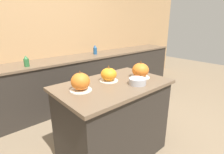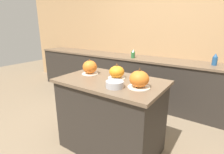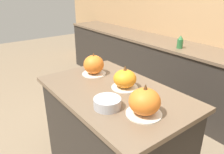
{
  "view_description": "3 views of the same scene",
  "coord_description": "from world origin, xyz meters",
  "px_view_note": "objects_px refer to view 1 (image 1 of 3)",
  "views": [
    {
      "loc": [
        -1.17,
        -1.3,
        1.54
      ],
      "look_at": [
        -0.01,
        0.01,
        0.97
      ],
      "focal_mm": 28.0,
      "sensor_mm": 36.0,
      "label": 1
    },
    {
      "loc": [
        1.08,
        -1.56,
        1.5
      ],
      "look_at": [
        0.02,
        -0.01,
        0.94
      ],
      "focal_mm": 28.0,
      "sensor_mm": 36.0,
      "label": 2
    },
    {
      "loc": [
        1.18,
        -0.91,
        1.64
      ],
      "look_at": [
        -0.08,
        0.04,
        0.98
      ],
      "focal_mm": 35.0,
      "sensor_mm": 36.0,
      "label": 3
    }
  ],
  "objects_px": {
    "pumpkin_cake_right": "(140,70)",
    "bottle_tall": "(95,50)",
    "pumpkin_cake_left": "(80,82)",
    "mixing_bowl": "(137,81)",
    "bottle_short": "(26,61)",
    "pumpkin_cake_center": "(109,75)"
  },
  "relations": [
    {
      "from": "bottle_short",
      "to": "bottle_tall",
      "type": "bearing_deg",
      "value": 6.32
    },
    {
      "from": "mixing_bowl",
      "to": "pumpkin_cake_right",
      "type": "bearing_deg",
      "value": 33.15
    },
    {
      "from": "pumpkin_cake_left",
      "to": "pumpkin_cake_center",
      "type": "distance_m",
      "value": 0.38
    },
    {
      "from": "pumpkin_cake_center",
      "to": "bottle_tall",
      "type": "distance_m",
      "value": 1.7
    },
    {
      "from": "mixing_bowl",
      "to": "pumpkin_cake_center",
      "type": "bearing_deg",
      "value": 119.21
    },
    {
      "from": "pumpkin_cake_center",
      "to": "mixing_bowl",
      "type": "height_order",
      "value": "pumpkin_cake_center"
    },
    {
      "from": "pumpkin_cake_left",
      "to": "bottle_tall",
      "type": "relative_size",
      "value": 1.13
    },
    {
      "from": "pumpkin_cake_left",
      "to": "bottle_short",
      "type": "distance_m",
      "value": 1.35
    },
    {
      "from": "bottle_tall",
      "to": "mixing_bowl",
      "type": "height_order",
      "value": "bottle_tall"
    },
    {
      "from": "pumpkin_cake_center",
      "to": "pumpkin_cake_right",
      "type": "distance_m",
      "value": 0.39
    },
    {
      "from": "pumpkin_cake_left",
      "to": "bottle_short",
      "type": "bearing_deg",
      "value": 93.85
    },
    {
      "from": "pumpkin_cake_center",
      "to": "bottle_short",
      "type": "distance_m",
      "value": 1.39
    },
    {
      "from": "pumpkin_cake_center",
      "to": "pumpkin_cake_right",
      "type": "height_order",
      "value": "pumpkin_cake_right"
    },
    {
      "from": "bottle_short",
      "to": "mixing_bowl",
      "type": "distance_m",
      "value": 1.71
    },
    {
      "from": "pumpkin_cake_left",
      "to": "pumpkin_cake_right",
      "type": "distance_m",
      "value": 0.75
    },
    {
      "from": "pumpkin_cake_right",
      "to": "bottle_tall",
      "type": "height_order",
      "value": "pumpkin_cake_right"
    },
    {
      "from": "mixing_bowl",
      "to": "bottle_short",
      "type": "bearing_deg",
      "value": 111.59
    },
    {
      "from": "bottle_tall",
      "to": "bottle_short",
      "type": "xyz_separation_m",
      "value": [
        -1.35,
        -0.15,
        -0.01
      ]
    },
    {
      "from": "bottle_tall",
      "to": "mixing_bowl",
      "type": "distance_m",
      "value": 1.88
    },
    {
      "from": "bottle_tall",
      "to": "bottle_short",
      "type": "bearing_deg",
      "value": -173.68
    },
    {
      "from": "pumpkin_cake_center",
      "to": "mixing_bowl",
      "type": "xyz_separation_m",
      "value": [
        0.16,
        -0.28,
        -0.04
      ]
    },
    {
      "from": "pumpkin_cake_center",
      "to": "mixing_bowl",
      "type": "distance_m",
      "value": 0.32
    }
  ]
}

